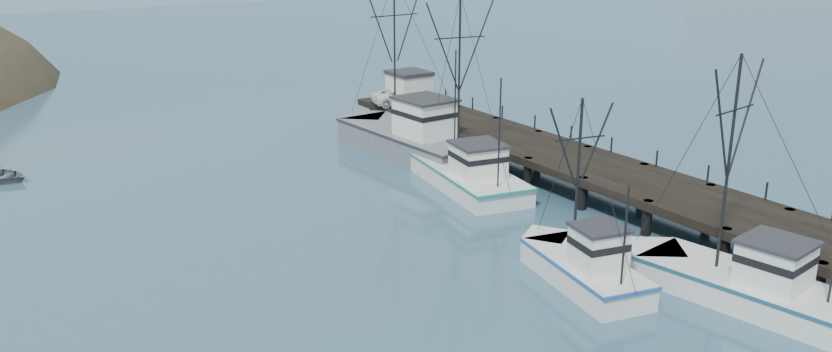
{
  "coord_description": "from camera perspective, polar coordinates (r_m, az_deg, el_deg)",
  "views": [
    {
      "loc": [
        -21.77,
        -22.13,
        16.4
      ],
      "look_at": [
        2.32,
        15.27,
        2.5
      ],
      "focal_mm": 35.0,
      "sensor_mm": 36.0,
      "label": 1
    }
  ],
  "objects": [
    {
      "name": "ground",
      "position": [
        35.11,
        10.55,
        -10.81
      ],
      "size": [
        400.0,
        400.0,
        0.0
      ],
      "primitive_type": "plane",
      "color": "#2F5269",
      "rests_on": "ground"
    },
    {
      "name": "pier",
      "position": [
        54.31,
        9.99,
        1.37
      ],
      "size": [
        6.0,
        44.0,
        2.0
      ],
      "color": "black",
      "rests_on": "ground"
    },
    {
      "name": "distant_ridge",
      "position": [
        195.43,
        -23.78,
        11.1
      ],
      "size": [
        360.0,
        40.0,
        26.0
      ],
      "primitive_type": "cube",
      "color": "#9EB2C6",
      "rests_on": "ground"
    },
    {
      "name": "trawler_near",
      "position": [
        39.9,
        21.63,
        -6.94
      ],
      "size": [
        5.2,
        11.39,
        11.45
      ],
      "color": "silver",
      "rests_on": "ground"
    },
    {
      "name": "trawler_mid",
      "position": [
        39.52,
        11.57,
        -6.25
      ],
      "size": [
        4.41,
        8.96,
        9.16
      ],
      "color": "silver",
      "rests_on": "ground"
    },
    {
      "name": "trawler_far",
      "position": [
        52.85,
        3.5,
        0.17
      ],
      "size": [
        5.79,
        12.57,
        12.59
      ],
      "color": "silver",
      "rests_on": "ground"
    },
    {
      "name": "work_vessel",
      "position": [
        59.99,
        -0.62,
        2.7
      ],
      "size": [
        5.5,
        15.74,
        13.13
      ],
      "color": "slate",
      "rests_on": "ground"
    },
    {
      "name": "pier_shed",
      "position": [
        67.33,
        -0.49,
        6.23
      ],
      "size": [
        3.0,
        3.2,
        2.8
      ],
      "color": "silver",
      "rests_on": "pier"
    },
    {
      "name": "pickup_truck",
      "position": [
        67.44,
        -0.99,
        5.62
      ],
      "size": [
        5.36,
        3.27,
        1.39
      ],
      "primitive_type": "imported",
      "rotation": [
        0.0,
        0.0,
        1.37
      ],
      "color": "white",
      "rests_on": "pier"
    }
  ]
}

